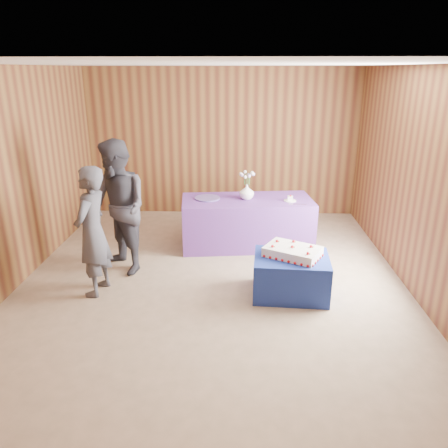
# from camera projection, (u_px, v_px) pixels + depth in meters

# --- Properties ---
(ground) EXTENTS (6.00, 6.00, 0.00)m
(ground) POSITION_uv_depth(u_px,v_px,m) (212.00, 283.00, 5.73)
(ground) COLOR gray
(ground) RESTS_ON ground
(room_shell) EXTENTS (5.04, 6.04, 2.72)m
(room_shell) POSITION_uv_depth(u_px,v_px,m) (211.00, 145.00, 5.12)
(room_shell) COLOR brown
(room_shell) RESTS_ON ground
(cake_table) EXTENTS (0.94, 0.76, 0.50)m
(cake_table) POSITION_uv_depth(u_px,v_px,m) (291.00, 276.00, 5.36)
(cake_table) COLOR #1B2696
(cake_table) RESTS_ON ground
(serving_table) EXTENTS (2.09, 1.11, 0.75)m
(serving_table) POSITION_uv_depth(u_px,v_px,m) (247.00, 222.00, 6.86)
(serving_table) COLOR #57328A
(serving_table) RESTS_ON ground
(sheet_cake) EXTENTS (0.79, 0.71, 0.15)m
(sheet_cake) POSITION_uv_depth(u_px,v_px,m) (293.00, 252.00, 5.29)
(sheet_cake) COLOR silver
(sheet_cake) RESTS_ON cake_table
(vase) EXTENTS (0.30, 0.30, 0.23)m
(vase) POSITION_uv_depth(u_px,v_px,m) (247.00, 192.00, 6.70)
(vase) COLOR white
(vase) RESTS_ON serving_table
(flower_spray) EXTENTS (0.24, 0.23, 0.18)m
(flower_spray) POSITION_uv_depth(u_px,v_px,m) (247.00, 175.00, 6.61)
(flower_spray) COLOR #29682E
(flower_spray) RESTS_ON vase
(platter) EXTENTS (0.50, 0.50, 0.02)m
(platter) POSITION_uv_depth(u_px,v_px,m) (207.00, 198.00, 6.75)
(platter) COLOR #58468D
(platter) RESTS_ON serving_table
(plate) EXTENTS (0.24, 0.24, 0.01)m
(plate) POSITION_uv_depth(u_px,v_px,m) (290.00, 201.00, 6.64)
(plate) COLOR white
(plate) RESTS_ON serving_table
(cake_slice) EXTENTS (0.08, 0.07, 0.09)m
(cake_slice) POSITION_uv_depth(u_px,v_px,m) (290.00, 198.00, 6.62)
(cake_slice) COLOR silver
(cake_slice) RESTS_ON plate
(knife) EXTENTS (0.26, 0.03, 0.00)m
(knife) POSITION_uv_depth(u_px,v_px,m) (298.00, 204.00, 6.48)
(knife) COLOR #B8B7BC
(knife) RESTS_ON serving_table
(guest_left) EXTENTS (0.46, 0.63, 1.61)m
(guest_left) POSITION_uv_depth(u_px,v_px,m) (92.00, 232.00, 5.23)
(guest_left) COLOR #3D3E48
(guest_left) RESTS_ON ground
(guest_right) EXTENTS (1.11, 1.11, 1.81)m
(guest_right) POSITION_uv_depth(u_px,v_px,m) (118.00, 208.00, 5.78)
(guest_right) COLOR #363540
(guest_right) RESTS_ON ground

